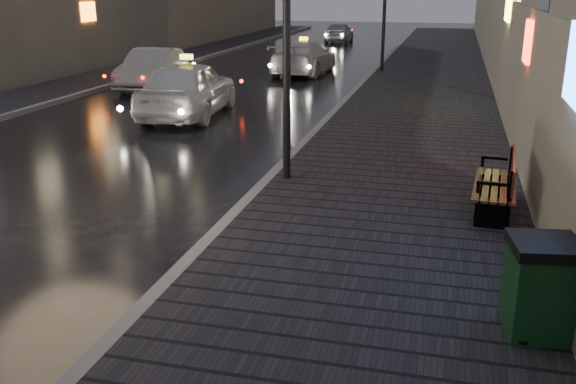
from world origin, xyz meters
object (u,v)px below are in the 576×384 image
at_px(taxi_mid, 304,57).
at_px(car_left_mid, 153,69).
at_px(bench, 500,184).
at_px(trash_bin, 541,287).
at_px(car_far, 339,32).
at_px(taxi_near, 188,88).

bearing_deg(taxi_mid, car_left_mid, 50.58).
xyz_separation_m(car_left_mid, taxi_mid, (4.47, 5.03, -0.00)).
xyz_separation_m(bench, taxi_mid, (-6.97, 16.31, 0.08)).
xyz_separation_m(trash_bin, car_left_mid, (-11.63, 15.10, 0.02)).
bearing_deg(car_far, taxi_near, 88.82).
xyz_separation_m(trash_bin, taxi_mid, (-7.16, 20.13, 0.02)).
relative_size(taxi_near, car_left_mid, 1.12).
xyz_separation_m(bench, taxi_near, (-8.15, 6.75, 0.19)).
distance_m(bench, car_left_mid, 16.07).
distance_m(bench, taxi_mid, 17.74).
height_order(taxi_mid, car_far, taxi_mid).
bearing_deg(taxi_near, taxi_mid, -102.20).
height_order(taxi_near, car_far, taxi_near).
bearing_deg(bench, taxi_mid, 117.36).
distance_m(taxi_near, car_far, 24.71).
bearing_deg(taxi_near, bench, 135.21).
relative_size(bench, trash_bin, 1.80).
height_order(bench, taxi_mid, taxi_mid).
bearing_deg(taxi_near, car_far, -95.23).
xyz_separation_m(trash_bin, taxi_near, (-8.34, 10.57, 0.13)).
relative_size(trash_bin, car_left_mid, 0.25).
xyz_separation_m(bench, car_far, (-8.13, 31.46, 0.02)).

